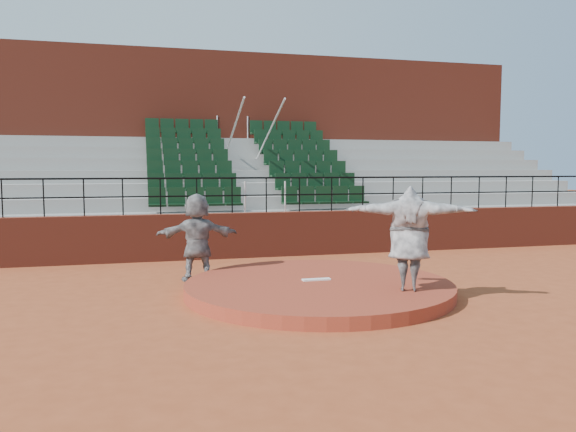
# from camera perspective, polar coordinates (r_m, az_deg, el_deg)

# --- Properties ---
(ground) EXTENTS (90.00, 90.00, 0.00)m
(ground) POSITION_cam_1_polar(r_m,az_deg,el_deg) (11.72, 3.11, -7.87)
(ground) COLOR #964222
(ground) RESTS_ON ground
(pitchers_mound) EXTENTS (5.50, 5.50, 0.25)m
(pitchers_mound) POSITION_cam_1_polar(r_m,az_deg,el_deg) (11.69, 3.12, -7.27)
(pitchers_mound) COLOR maroon
(pitchers_mound) RESTS_ON ground
(pitching_rubber) EXTENTS (0.60, 0.15, 0.03)m
(pitching_rubber) POSITION_cam_1_polar(r_m,az_deg,el_deg) (11.80, 2.90, -6.46)
(pitching_rubber) COLOR white
(pitching_rubber) RESTS_ON pitchers_mound
(boundary_wall) EXTENTS (24.00, 0.30, 1.30)m
(boundary_wall) POSITION_cam_1_polar(r_m,az_deg,el_deg) (16.38, -2.21, -1.88)
(boundary_wall) COLOR maroon
(boundary_wall) RESTS_ON ground
(wall_railing) EXTENTS (24.04, 0.05, 1.03)m
(wall_railing) POSITION_cam_1_polar(r_m,az_deg,el_deg) (16.27, -2.22, 2.95)
(wall_railing) COLOR black
(wall_railing) RESTS_ON boundary_wall
(seating_deck) EXTENTS (24.00, 5.97, 4.63)m
(seating_deck) POSITION_cam_1_polar(r_m,az_deg,el_deg) (19.88, -4.48, 1.57)
(seating_deck) COLOR gray
(seating_deck) RESTS_ON ground
(press_box_facade) EXTENTS (24.00, 3.00, 7.10)m
(press_box_facade) POSITION_cam_1_polar(r_m,az_deg,el_deg) (23.76, -6.20, 7.22)
(press_box_facade) COLOR maroon
(press_box_facade) RESTS_ON ground
(pitcher) EXTENTS (2.52, 1.61, 2.00)m
(pitcher) POSITION_cam_1_polar(r_m,az_deg,el_deg) (10.93, 12.21, -2.25)
(pitcher) COLOR black
(pitcher) RESTS_ON pitchers_mound
(fielder) EXTENTS (1.90, 0.72, 2.01)m
(fielder) POSITION_cam_1_polar(r_m,az_deg,el_deg) (13.04, -9.21, -2.13)
(fielder) COLOR black
(fielder) RESTS_ON ground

